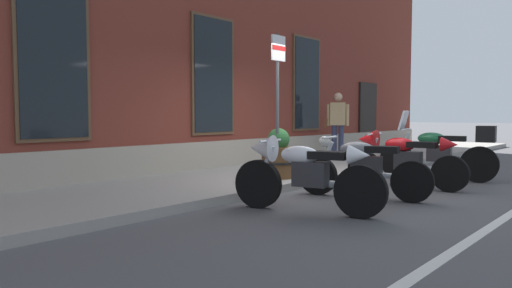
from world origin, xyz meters
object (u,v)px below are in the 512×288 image
motorcycle_grey_naked (362,168)px  barrel_planter (279,157)px  motorcycle_green_touring (443,151)px  parking_sign (278,86)px  motorcycle_red_sport (400,156)px  motorcycle_white_sport (301,170)px  pedestrian_tan_coat (337,121)px

motorcycle_grey_naked → barrel_planter: size_ratio=2.26×
motorcycle_green_touring → parking_sign: 3.54m
motorcycle_red_sport → barrel_planter: barrel_planter is taller
motorcycle_white_sport → motorcycle_red_sport: bearing=-2.0°
motorcycle_white_sport → motorcycle_green_touring: (4.25, -0.32, 0.01)m
motorcycle_white_sport → parking_sign: 2.56m
motorcycle_green_touring → pedestrian_tan_coat: pedestrian_tan_coat is taller
motorcycle_grey_naked → motorcycle_red_sport: size_ratio=0.97×
motorcycle_white_sport → barrel_planter: (1.68, 1.70, -0.05)m
motorcycle_grey_naked → barrel_planter: 1.82m
motorcycle_white_sport → motorcycle_red_sport: size_ratio=0.98×
motorcycle_white_sport → motorcycle_grey_naked: (1.43, -0.10, -0.08)m
motorcycle_green_touring → barrel_planter: size_ratio=2.46×
motorcycle_grey_naked → barrel_planter: barrel_planter is taller
motorcycle_green_touring → pedestrian_tan_coat: size_ratio=1.28×
motorcycle_grey_naked → pedestrian_tan_coat: size_ratio=1.17×
motorcycle_grey_naked → parking_sign: 2.16m
motorcycle_white_sport → barrel_planter: size_ratio=2.28×
motorcycle_grey_naked → pedestrian_tan_coat: 5.51m
motorcycle_white_sport → motorcycle_red_sport: motorcycle_red_sport is taller
motorcycle_red_sport → motorcycle_green_touring: bearing=-8.7°
pedestrian_tan_coat → parking_sign: bearing=-162.0°
motorcycle_green_touring → pedestrian_tan_coat: bearing=63.6°
motorcycle_red_sport → pedestrian_tan_coat: size_ratio=1.21×
motorcycle_red_sport → motorcycle_white_sport: bearing=178.0°
parking_sign → barrel_planter: 1.28m
motorcycle_grey_naked → motorcycle_green_touring: (2.82, -0.22, 0.09)m
motorcycle_grey_naked → pedestrian_tan_coat: bearing=35.0°
parking_sign → motorcycle_grey_naked: bearing=-94.1°
motorcycle_green_touring → parking_sign: (-2.70, 1.94, 1.21)m
motorcycle_grey_naked → motorcycle_red_sport: 1.39m
motorcycle_grey_naked → parking_sign: size_ratio=0.79×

